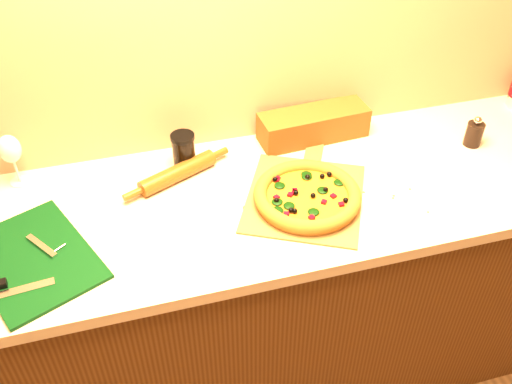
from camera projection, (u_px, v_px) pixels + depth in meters
name	position (u px, v px, depth m)	size (l,w,h in m)	color
cabinet	(243.00, 298.00, 2.05)	(2.80, 0.65, 0.86)	#4B2810
countertop	(240.00, 204.00, 1.76)	(2.84, 0.68, 0.04)	beige
pizza_peel	(305.00, 195.00, 1.76)	(0.48, 0.55, 0.01)	brown
pizza	(307.00, 196.00, 1.72)	(0.32, 0.32, 0.05)	#A96E2A
cutting_board	(33.00, 260.00, 1.55)	(0.41, 0.47, 0.03)	black
bottle_cap	(248.00, 208.00, 1.71)	(0.03, 0.03, 0.01)	black
pepper_grinder	(474.00, 133.00, 1.94)	(0.06, 0.06, 0.11)	black
rolling_pin	(178.00, 173.00, 1.81)	(0.36, 0.18, 0.05)	#623510
bread_bag	(313.00, 125.00, 1.97)	(0.38, 0.12, 0.10)	brown
wine_glass	(10.00, 150.00, 1.73)	(0.07, 0.07, 0.17)	silver
dark_jar	(184.00, 151.00, 1.84)	(0.08, 0.08, 0.12)	black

